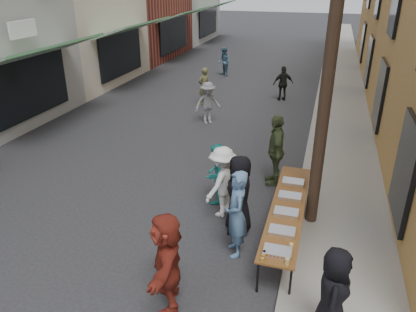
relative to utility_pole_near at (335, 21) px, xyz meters
The scene contains 24 objects.
ground 6.91m from the utility_pole_near, 145.10° to the right, with size 120.00×120.00×0.00m, color #28282B.
sidewalk 12.82m from the utility_pole_near, 86.66° to the left, with size 2.20×60.00×0.10m, color gray.
utility_pole_near is the anchor object (origin of this frame).
serving_table 3.88m from the utility_pole_near, 125.96° to the right, with size 0.70×4.00×0.75m.
catering_tray_sausage 4.41m from the utility_pole_near, 102.07° to the right, with size 0.50×0.33×0.08m, color maroon.
catering_tray_foil_b 4.11m from the utility_pole_near, 106.49° to the right, with size 0.50×0.33×0.08m, color #B2B2B7.
catering_tray_buns 3.87m from the utility_pole_near, 116.81° to the right, with size 0.50×0.33×0.08m, color tan.
catering_tray_foil_d 3.75m from the utility_pole_near, 149.95° to the right, with size 0.50×0.33×0.08m, color #B2B2B7.
catering_tray_buns_end 3.77m from the utility_pole_near, 140.59° to the left, with size 0.50×0.33×0.08m, color tan.
condiment_jar_a 4.61m from the utility_pole_near, 105.26° to the right, with size 0.07×0.07×0.08m, color #A57F26.
condiment_jar_b 4.55m from the utility_pole_near, 105.83° to the right, with size 0.07×0.07×0.08m, color #A57F26.
condiment_jar_c 4.50m from the utility_pole_near, 106.45° to the right, with size 0.07×0.07×0.08m, color #A57F26.
cup_stack 4.52m from the utility_pole_near, 96.61° to the right, with size 0.08×0.08×0.12m, color tan.
guest_front_a 3.98m from the utility_pole_near, 153.89° to the right, with size 0.89×0.58×1.83m, color black.
guest_front_b 4.15m from the utility_pole_near, 132.50° to the right, with size 0.68×0.45×1.87m, color #557CA5.
guest_front_c 4.43m from the utility_pole_near, behind, with size 0.76×0.59×1.56m, color teal.
guest_front_d 4.19m from the utility_pole_near, behind, with size 1.12×0.65×1.74m, color white.
guest_front_e 4.08m from the utility_pole_near, 122.42° to the left, with size 1.16×0.48×1.98m, color #4C5B35.
guest_queue_back 5.35m from the utility_pole_near, 124.34° to the right, with size 1.67×0.53×1.81m, color maroon.
server 4.89m from the utility_pole_near, 82.21° to the right, with size 0.79×0.51×1.61m, color black.
passerby_left 8.20m from the utility_pole_near, 125.64° to the left, with size 1.04×0.60×1.62m, color gray.
passerby_mid 10.74m from the utility_pole_near, 100.84° to the left, with size 0.91×0.38×1.56m, color black.
passerby_right 10.39m from the utility_pole_near, 121.87° to the left, with size 0.60×0.39×1.64m, color brown.
passerby_far 15.43m from the utility_pole_near, 112.30° to the left, with size 0.77×0.60×1.59m, color #466D87.
Camera 1 is at (4.29, -5.31, 5.31)m, focal length 35.00 mm.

